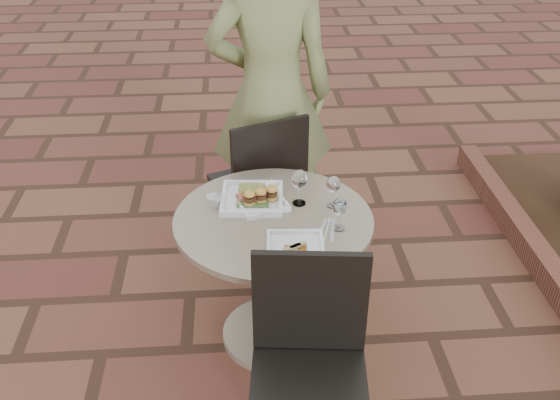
{
  "coord_description": "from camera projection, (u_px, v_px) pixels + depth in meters",
  "views": [
    {
      "loc": [
        -0.11,
        -2.27,
        2.28
      ],
      "look_at": [
        0.06,
        0.06,
        0.82
      ],
      "focal_mm": 40.0,
      "sensor_mm": 36.0,
      "label": 1
    }
  ],
  "objects": [
    {
      "name": "wine_glass_far",
      "position": [
        333.0,
        185.0,
        2.82
      ],
      "size": [
        0.07,
        0.07,
        0.16
      ],
      "color": "white",
      "rests_on": "cafe_table"
    },
    {
      "name": "plate_tuna",
      "position": [
        295.0,
        248.0,
        2.58
      ],
      "size": [
        0.25,
        0.25,
        0.03
      ],
      "rotation": [
        0.0,
        0.0,
        -0.06
      ],
      "color": "white",
      "rests_on": "cafe_table"
    },
    {
      "name": "chair_near",
      "position": [
        309.0,
        351.0,
        2.35
      ],
      "size": [
        0.48,
        0.48,
        0.93
      ],
      "rotation": [
        0.0,
        0.0,
        -0.1
      ],
      "color": "black",
      "rests_on": "ground"
    },
    {
      "name": "diner",
      "position": [
        271.0,
        95.0,
        3.42
      ],
      "size": [
        0.71,
        0.47,
        1.91
      ],
      "primitive_type": "imported",
      "rotation": [
        0.0,
        0.0,
        3.12
      ],
      "color": "#62693A",
      "rests_on": "ground"
    },
    {
      "name": "steel_ramekin",
      "position": [
        214.0,
        201.0,
        2.87
      ],
      "size": [
        0.07,
        0.07,
        0.05
      ],
      "primitive_type": "cylinder",
      "rotation": [
        0.0,
        0.0,
        -0.09
      ],
      "color": "silver",
      "rests_on": "cafe_table"
    },
    {
      "name": "cafe_table",
      "position": [
        274.0,
        261.0,
        2.93
      ],
      "size": [
        0.9,
        0.9,
        0.73
      ],
      "color": "gray",
      "rests_on": "ground"
    },
    {
      "name": "planter_curb",
      "position": [
        555.0,
        280.0,
        3.45
      ],
      "size": [
        0.12,
        3.0,
        0.15
      ],
      "primitive_type": "cube",
      "color": "brown",
      "rests_on": "ground"
    },
    {
      "name": "ground",
      "position": [
        269.0,
        345.0,
        3.13
      ],
      "size": [
        60.0,
        60.0,
        0.0
      ],
      "primitive_type": "plane",
      "color": "brown",
      "rests_on": "ground"
    },
    {
      "name": "plate_sliders",
      "position": [
        261.0,
        199.0,
        2.87
      ],
      "size": [
        0.27,
        0.27,
        0.14
      ],
      "rotation": [
        0.0,
        0.0,
        0.33
      ],
      "color": "white",
      "rests_on": "cafe_table"
    },
    {
      "name": "plate_salmon",
      "position": [
        252.0,
        198.0,
        2.9
      ],
      "size": [
        0.31,
        0.31,
        0.08
      ],
      "rotation": [
        0.0,
        0.0,
        -0.08
      ],
      "color": "white",
      "rests_on": "cafe_table"
    },
    {
      "name": "chair_far",
      "position": [
        263.0,
        178.0,
        3.46
      ],
      "size": [
        0.57,
        0.57,
        0.93
      ],
      "rotation": [
        0.0,
        0.0,
        3.52
      ],
      "color": "black",
      "rests_on": "ground"
    },
    {
      "name": "wine_glass_right",
      "position": [
        340.0,
        208.0,
        2.67
      ],
      "size": [
        0.06,
        0.06,
        0.15
      ],
      "color": "white",
      "rests_on": "cafe_table"
    },
    {
      "name": "cutlery_set",
      "position": [
        327.0,
        231.0,
        2.7
      ],
      "size": [
        0.14,
        0.23,
        0.0
      ],
      "primitive_type": null,
      "rotation": [
        0.0,
        0.0,
        -0.25
      ],
      "color": "silver",
      "rests_on": "cafe_table"
    },
    {
      "name": "wine_glass_mid",
      "position": [
        300.0,
        180.0,
        2.83
      ],
      "size": [
        0.08,
        0.08,
        0.18
      ],
      "color": "white",
      "rests_on": "cafe_table"
    }
  ]
}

